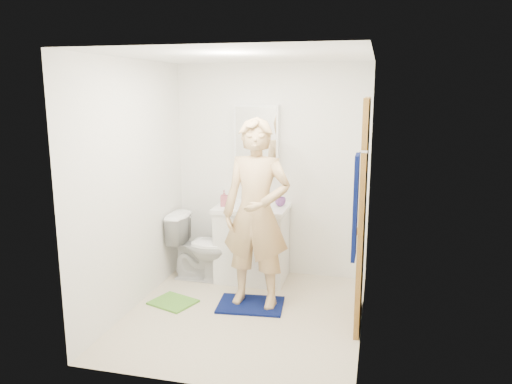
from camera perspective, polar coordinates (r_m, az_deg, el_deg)
floor at (r=4.93m, az=-1.39°, el=-13.92°), size 2.20×2.40×0.02m
ceiling at (r=4.45m, az=-1.55°, el=15.43°), size 2.20×2.40×0.02m
wall_back at (r=5.69m, az=1.75°, el=2.41°), size 2.20×0.02×2.40m
wall_front at (r=3.42m, az=-6.84°, el=-4.03°), size 2.20×0.02×2.40m
wall_left at (r=4.94m, az=-13.98°, el=0.62°), size 0.02×2.40×2.40m
wall_right at (r=4.38m, az=12.68°, el=-0.72°), size 0.02×2.40×2.40m
vanity_cabinet at (r=5.63m, az=-0.43°, el=-6.07°), size 0.75×0.55×0.80m
countertop at (r=5.52m, az=-0.44°, el=-1.86°), size 0.79×0.59×0.05m
sink_basin at (r=5.51m, az=-0.44°, el=-1.71°), size 0.40×0.40×0.03m
faucet at (r=5.67m, az=0.01°, el=-0.61°), size 0.03×0.03×0.12m
medicine_cabinet at (r=5.61m, az=0.12°, el=6.39°), size 0.50×0.12×0.70m
mirror_panel at (r=5.55m, az=-0.03°, el=6.33°), size 0.46×0.01×0.66m
door at (r=4.57m, az=12.07°, el=-2.44°), size 0.05×0.80×2.05m
door_knob at (r=4.28m, az=11.34°, el=-4.41°), size 0.07×0.07×0.07m
towel at (r=3.82m, az=11.30°, el=-1.73°), size 0.03×0.24×0.80m
towel_hook at (r=3.74m, az=12.18°, el=4.51°), size 0.06×0.02×0.02m
toilet at (r=5.68m, az=-6.13°, el=-6.25°), size 0.74×0.43×0.75m
bath_mat at (r=5.09m, az=-0.62°, el=-12.77°), size 0.68×0.52×0.02m
green_rug at (r=5.22m, az=-9.45°, el=-12.31°), size 0.51×0.47×0.02m
soap_dispenser at (r=5.50m, az=-3.66°, el=-0.71°), size 0.10×0.10×0.18m
toothbrush_cup at (r=5.52m, az=2.79°, el=-1.11°), size 0.15×0.15×0.10m
man at (r=4.81m, az=0.03°, el=-2.49°), size 0.70×0.49×1.84m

